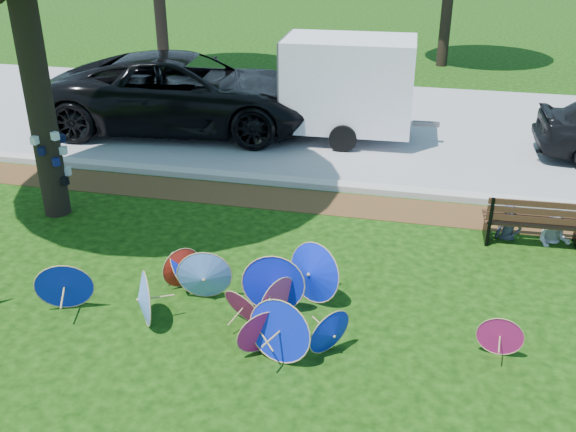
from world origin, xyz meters
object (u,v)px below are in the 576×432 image
Objects in this scene: park_bench at (534,219)px; person_left at (512,207)px; black_van at (186,93)px; cargo_trailer at (349,83)px; parasol_pile at (209,293)px; person_right at (559,213)px.

park_bench is 1.40× the size of person_left.
park_bench is at bearing -126.52° from black_van.
parasol_pile is at bearing -97.60° from cargo_trailer.
cargo_trailer reaches higher than black_van.
person_right is (0.70, 0.00, -0.03)m from person_left.
parasol_pile is 6.98× the size of person_right.
person_right is (3.93, -4.39, -0.76)m from cargo_trailer.
parasol_pile is 7.65m from cargo_trailer.
cargo_trailer is 5.77m from park_bench.
black_van is 6.01× the size of person_right.
person_right is (4.64, 3.18, 0.16)m from parasol_pile.
cargo_trailer is 2.53× the size of person_left.
park_bench is at bearing -6.29° from person_left.
black_van is 8.24m from person_left.
park_bench is 0.37m from person_right.
person_left is at bearing 38.86° from parasol_pile.
black_van is at bearing 112.82° from parasol_pile.
person_left is at bearing -127.43° from black_van.
black_van is 8.58m from park_bench.
black_van is at bearing 147.73° from park_bench.
black_van is 2.26× the size of cargo_trailer.
person_right is (0.35, 0.05, 0.12)m from park_bench.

